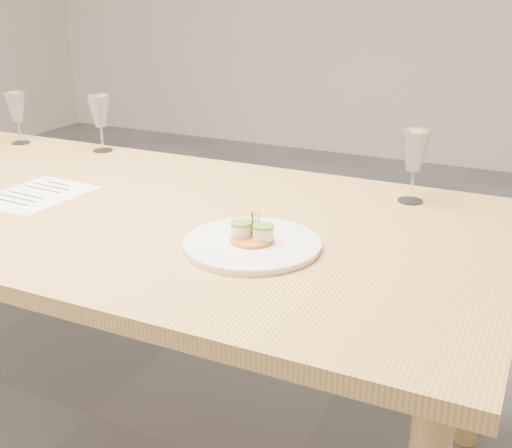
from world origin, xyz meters
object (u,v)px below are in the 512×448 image
at_px(wine_glass_0, 16,108).
at_px(wine_glass_1, 100,112).
at_px(dining_table, 70,217).
at_px(wine_glass_2, 415,152).
at_px(recipe_sheet, 37,194).
at_px(dinner_plate, 252,243).

relative_size(wine_glass_0, wine_glass_1, 0.95).
xyz_separation_m(dining_table, wine_glass_0, (-0.55, 0.39, 0.20)).
distance_m(wine_glass_0, wine_glass_1, 0.34).
bearing_deg(wine_glass_2, recipe_sheet, -157.69).
bearing_deg(wine_glass_0, recipe_sheet, -41.77).
bearing_deg(dining_table, wine_glass_2, 21.84).
bearing_deg(dinner_plate, wine_glass_1, 147.09).
relative_size(wine_glass_0, wine_glass_2, 0.95).
distance_m(dinner_plate, recipe_sheet, 0.71).
bearing_deg(wine_glass_1, recipe_sheet, -73.45).
height_order(wine_glass_0, wine_glass_1, wine_glass_1).
bearing_deg(recipe_sheet, wine_glass_1, 110.17).
xyz_separation_m(wine_glass_0, wine_glass_2, (1.43, -0.04, 0.01)).
height_order(dinner_plate, wine_glass_1, wine_glass_1).
relative_size(dining_table, wine_glass_2, 12.31).
bearing_deg(recipe_sheet, dinner_plate, -2.69).
relative_size(recipe_sheet, wine_glass_1, 1.52).
height_order(dining_table, wine_glass_2, wine_glass_2).
height_order(wine_glass_0, wine_glass_2, wine_glass_2).
xyz_separation_m(dinner_plate, wine_glass_0, (-1.19, 0.51, 0.12)).
height_order(dinner_plate, wine_glass_2, wine_glass_2).
height_order(dining_table, dinner_plate, dinner_plate).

